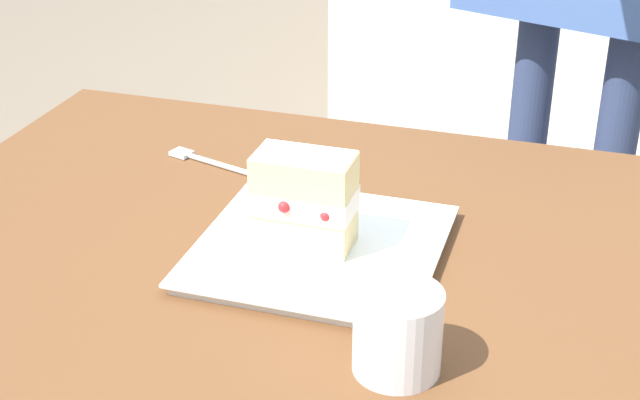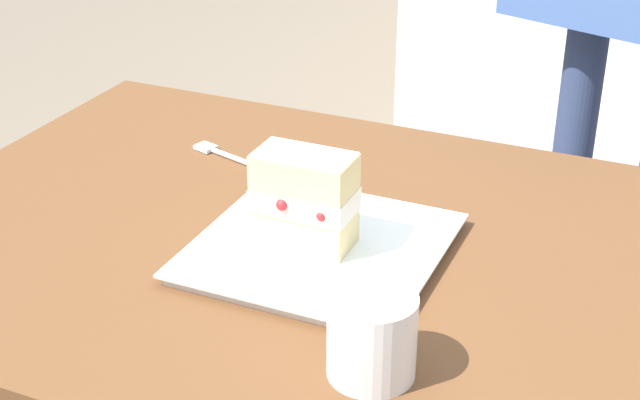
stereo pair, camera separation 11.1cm
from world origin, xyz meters
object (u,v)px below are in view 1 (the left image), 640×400
dessert_plate (320,249)px  coffee_cup (398,330)px  cake_slice (304,200)px  patio_table (368,328)px  dessert_fork (212,162)px

dessert_plate → coffee_cup: (-0.14, 0.19, 0.04)m
cake_slice → coffee_cup: (-0.16, 0.19, -0.03)m
cake_slice → coffee_cup: cake_slice is taller
dessert_plate → coffee_cup: bearing=126.3°
patio_table → dessert_fork: 0.35m
coffee_cup → dessert_fork: bearing=-46.5°
patio_table → cake_slice: size_ratio=10.43×
dessert_fork → coffee_cup: (-0.37, 0.39, 0.04)m
dessert_plate → dessert_fork: 0.30m
dessert_plate → coffee_cup: coffee_cup is taller
dessert_plate → cake_slice: 0.07m
cake_slice → dessert_fork: 0.30m
patio_table → coffee_cup: size_ratio=13.92×
dessert_plate → coffee_cup: size_ratio=3.23×
patio_table → cake_slice: (0.07, 0.03, 0.19)m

